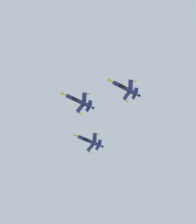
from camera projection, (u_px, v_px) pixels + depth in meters
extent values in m
cylinder|color=navy|center=(79.00, 101.00, 114.86)|extent=(9.51, 9.86, 1.70)
cube|color=#141947|center=(79.00, 101.00, 114.43)|extent=(7.86, 8.15, 1.36)
cone|color=yellow|center=(64.00, 94.00, 112.43)|extent=(2.79, 2.82, 1.56)
cone|color=black|center=(92.00, 107.00, 117.16)|extent=(2.09, 2.10, 1.36)
ellipsoid|color=#192333|center=(73.00, 99.00, 114.55)|extent=(3.33, 3.39, 1.55)
cube|color=black|center=(75.00, 99.00, 113.38)|extent=(2.50, 2.53, 1.38)
cube|color=navy|center=(84.00, 97.00, 115.91)|extent=(2.71, 3.34, 3.31)
cube|color=yellow|center=(88.00, 94.00, 116.73)|extent=(1.69, 1.02, 0.58)
cube|color=navy|center=(80.00, 108.00, 114.82)|extent=(3.30, 2.61, 3.31)
cube|color=yellow|center=(81.00, 114.00, 114.77)|extent=(0.96, 1.68, 0.58)
cube|color=navy|center=(90.00, 103.00, 116.91)|extent=(2.19, 2.12, 1.77)
cube|color=navy|center=(88.00, 109.00, 116.28)|extent=(2.07, 2.15, 1.77)
cube|color=yellow|center=(87.00, 106.00, 118.15)|extent=(3.32, 3.33, 1.85)
cylinder|color=navy|center=(125.00, 88.00, 111.80)|extent=(9.51, 9.86, 1.70)
cube|color=#141947|center=(126.00, 88.00, 111.37)|extent=(7.87, 8.17, 1.34)
cone|color=yellow|center=(111.00, 81.00, 109.36)|extent=(2.79, 2.82, 1.56)
cone|color=black|center=(138.00, 95.00, 114.10)|extent=(2.09, 2.10, 1.36)
ellipsoid|color=#192333|center=(119.00, 86.00, 111.49)|extent=(3.33, 3.39, 1.55)
cube|color=black|center=(122.00, 86.00, 110.32)|extent=(2.50, 2.53, 1.38)
cube|color=navy|center=(131.00, 85.00, 112.80)|extent=(2.73, 3.40, 3.26)
cube|color=yellow|center=(134.00, 81.00, 113.58)|extent=(1.69, 1.03, 0.58)
cube|color=navy|center=(127.00, 96.00, 111.81)|extent=(3.35, 2.63, 3.26)
cube|color=yellow|center=(127.00, 101.00, 111.79)|extent=(0.96, 1.69, 0.58)
cube|color=navy|center=(136.00, 90.00, 113.82)|extent=(2.20, 2.15, 1.75)
cube|color=navy|center=(134.00, 97.00, 113.25)|extent=(2.10, 2.17, 1.75)
cube|color=yellow|center=(132.00, 94.00, 115.10)|extent=(3.29, 3.31, 1.88)
cylinder|color=navy|center=(89.00, 141.00, 126.43)|extent=(9.51, 9.86, 1.70)
cube|color=#141947|center=(90.00, 141.00, 126.00)|extent=(7.92, 8.21, 1.27)
cone|color=yellow|center=(76.00, 136.00, 124.00)|extent=(2.79, 2.82, 1.56)
cone|color=black|center=(101.00, 146.00, 128.73)|extent=(2.09, 2.10, 1.36)
ellipsoid|color=#192333|center=(84.00, 139.00, 126.13)|extent=(3.33, 3.39, 1.55)
cube|color=black|center=(86.00, 140.00, 124.94)|extent=(2.52, 2.54, 1.36)
cube|color=navy|center=(95.00, 137.00, 127.21)|extent=(2.82, 3.65, 3.00)
cube|color=yellow|center=(98.00, 134.00, 127.80)|extent=(1.70, 1.05, 0.56)
cube|color=navy|center=(90.00, 148.00, 126.67)|extent=(3.61, 2.70, 3.00)
cube|color=yellow|center=(91.00, 152.00, 126.84)|extent=(0.98, 1.69, 0.56)
cube|color=navy|center=(100.00, 142.00, 128.33)|extent=(2.26, 2.27, 1.61)
cube|color=navy|center=(97.00, 148.00, 128.02)|extent=(2.23, 2.22, 1.61)
cube|color=yellow|center=(97.00, 144.00, 129.76)|extent=(3.18, 3.20, 2.05)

